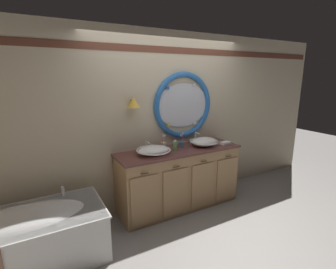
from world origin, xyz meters
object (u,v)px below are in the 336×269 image
object	(u,v)px
toothbrush_holder_right	(181,144)
soap_dispenser	(175,146)
sink_basin_right	(204,142)
toothbrush_holder_left	(164,144)
folded_hand_towel	(225,143)
sink_basin_left	(154,150)
bathtub	(25,237)

from	to	relation	value
toothbrush_holder_right	soap_dispenser	bearing A→B (deg)	-151.75
soap_dispenser	sink_basin_right	bearing A→B (deg)	-1.71
toothbrush_holder_left	toothbrush_holder_right	size ratio (longest dim) A/B	1.01
folded_hand_towel	sink_basin_left	bearing A→B (deg)	175.89
bathtub	toothbrush_holder_right	xyz separation A→B (m)	(2.14, 0.35, 0.62)
sink_basin_left	folded_hand_towel	xyz separation A→B (m)	(1.21, -0.09, -0.04)
toothbrush_holder_left	soap_dispenser	bearing A→B (deg)	-63.22
sink_basin_left	toothbrush_holder_right	distance (m)	0.53
soap_dispenser	sink_basin_left	bearing A→B (deg)	-177.53
toothbrush_holder_right	folded_hand_towel	world-z (taller)	toothbrush_holder_right
toothbrush_holder_left	folded_hand_towel	size ratio (longest dim) A/B	1.32
sink_basin_left	soap_dispenser	size ratio (longest dim) A/B	2.98
bathtub	sink_basin_left	bearing A→B (deg)	8.75
sink_basin_left	sink_basin_right	size ratio (longest dim) A/B	1.10
sink_basin_right	bathtub	bearing A→B (deg)	-174.27
toothbrush_holder_left	soap_dispenser	distance (m)	0.20
toothbrush_holder_right	toothbrush_holder_left	bearing A→B (deg)	159.97
sink_basin_right	soap_dispenser	size ratio (longest dim) A/B	2.71
soap_dispenser	bathtub	bearing A→B (deg)	-172.36
toothbrush_holder_right	folded_hand_towel	bearing A→B (deg)	-15.29
sink_basin_right	soap_dispenser	bearing A→B (deg)	178.29
toothbrush_holder_right	soap_dispenser	world-z (taller)	toothbrush_holder_right
bathtub	folded_hand_towel	xyz separation A→B (m)	(2.83, 0.16, 0.59)
toothbrush_holder_left	toothbrush_holder_right	distance (m)	0.27
sink_basin_right	toothbrush_holder_right	xyz separation A→B (m)	(-0.35, 0.10, -0.01)
sink_basin_left	toothbrush_holder_left	xyz separation A→B (m)	(0.26, 0.20, -0.00)
bathtub	toothbrush_holder_right	distance (m)	2.25
toothbrush_holder_right	soap_dispenser	size ratio (longest dim) A/B	1.40
toothbrush_holder_right	folded_hand_towel	xyz separation A→B (m)	(0.70, -0.19, -0.03)
sink_basin_left	toothbrush_holder_left	distance (m)	0.33
sink_basin_left	sink_basin_right	xyz separation A→B (m)	(0.87, 0.00, 0.01)
bathtub	sink_basin_right	size ratio (longest dim) A/B	3.75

